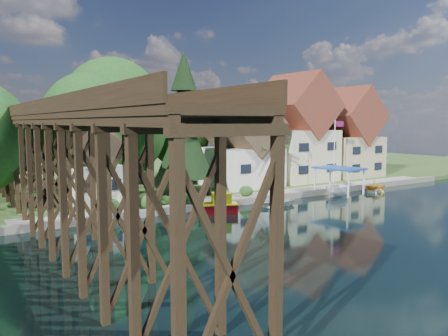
{
  "coord_description": "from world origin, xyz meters",
  "views": [
    {
      "loc": [
        -22.86,
        -26.13,
        8.02
      ],
      "look_at": [
        -1.86,
        6.0,
        3.98
      ],
      "focal_mm": 35.0,
      "sensor_mm": 36.0,
      "label": 1
    }
  ],
  "objects_px": {
    "boat_canopy": "(339,184)",
    "palm_tree": "(272,148)",
    "tugboat": "(220,205)",
    "shed": "(92,167)",
    "house_left": "(240,147)",
    "conifer": "(184,126)",
    "boat_white_a": "(276,201)",
    "trestle_bridge": "(59,161)",
    "house_center": "(295,135)",
    "flagpole": "(336,145)",
    "boat_yellow": "(375,185)",
    "boat_white_b": "(375,189)",
    "house_right": "(345,138)"
  },
  "relations": [
    {
      "from": "boat_canopy",
      "to": "palm_tree",
      "type": "bearing_deg",
      "value": 126.49
    },
    {
      "from": "tugboat",
      "to": "shed",
      "type": "bearing_deg",
      "value": 135.7
    },
    {
      "from": "house_left",
      "to": "palm_tree",
      "type": "bearing_deg",
      "value": -65.56
    },
    {
      "from": "conifer",
      "to": "boat_white_a",
      "type": "relative_size",
      "value": 3.5
    },
    {
      "from": "trestle_bridge",
      "to": "house_center",
      "type": "distance_m",
      "value": 33.96
    },
    {
      "from": "flagpole",
      "to": "boat_yellow",
      "type": "xyz_separation_m",
      "value": [
        2.23,
        -4.21,
        -4.51
      ]
    },
    {
      "from": "palm_tree",
      "to": "boat_canopy",
      "type": "bearing_deg",
      "value": -53.51
    },
    {
      "from": "palm_tree",
      "to": "conifer",
      "type": "bearing_deg",
      "value": 171.3
    },
    {
      "from": "flagpole",
      "to": "boat_canopy",
      "type": "xyz_separation_m",
      "value": [
        -3.98,
        -4.24,
        -3.9
      ]
    },
    {
      "from": "conifer",
      "to": "boat_white_b",
      "type": "distance_m",
      "value": 23.27
    },
    {
      "from": "palm_tree",
      "to": "boat_white_a",
      "type": "distance_m",
      "value": 9.07
    },
    {
      "from": "flagpole",
      "to": "conifer",
      "type": "bearing_deg",
      "value": 169.79
    },
    {
      "from": "flagpole",
      "to": "shed",
      "type": "bearing_deg",
      "value": 171.86
    },
    {
      "from": "shed",
      "to": "conifer",
      "type": "xyz_separation_m",
      "value": [
        9.39,
        -0.65,
        3.81
      ]
    },
    {
      "from": "house_center",
      "to": "house_right",
      "type": "relative_size",
      "value": 1.12
    },
    {
      "from": "conifer",
      "to": "flagpole",
      "type": "xyz_separation_m",
      "value": [
        18.75,
        -3.38,
        -2.37
      ]
    },
    {
      "from": "house_left",
      "to": "house_center",
      "type": "bearing_deg",
      "value": 3.18
    },
    {
      "from": "shed",
      "to": "boat_white_a",
      "type": "relative_size",
      "value": 1.85
    },
    {
      "from": "tugboat",
      "to": "boat_yellow",
      "type": "xyz_separation_m",
      "value": [
        21.68,
        0.23,
        0.04
      ]
    },
    {
      "from": "house_left",
      "to": "boat_canopy",
      "type": "xyz_separation_m",
      "value": [
        6.16,
        -9.76,
        -3.78
      ]
    },
    {
      "from": "trestle_bridge",
      "to": "flagpole",
      "type": "relative_size",
      "value": 5.69
    },
    {
      "from": "house_left",
      "to": "shed",
      "type": "bearing_deg",
      "value": -175.23
    },
    {
      "from": "house_left",
      "to": "house_right",
      "type": "height_order",
      "value": "house_right"
    },
    {
      "from": "house_right",
      "to": "palm_tree",
      "type": "xyz_separation_m",
      "value": [
        -16.31,
        -3.73,
        -0.67
      ]
    },
    {
      "from": "shed",
      "to": "boat_yellow",
      "type": "bearing_deg",
      "value": -15.18
    },
    {
      "from": "trestle_bridge",
      "to": "boat_yellow",
      "type": "bearing_deg",
      "value": 1.76
    },
    {
      "from": "house_left",
      "to": "boat_white_a",
      "type": "bearing_deg",
      "value": -106.01
    },
    {
      "from": "trestle_bridge",
      "to": "shed",
      "type": "distance_m",
      "value": 10.69
    },
    {
      "from": "house_left",
      "to": "house_right",
      "type": "bearing_deg",
      "value": 0.0
    },
    {
      "from": "house_left",
      "to": "palm_tree",
      "type": "relative_size",
      "value": 2.09
    },
    {
      "from": "conifer",
      "to": "shed",
      "type": "bearing_deg",
      "value": 176.04
    },
    {
      "from": "boat_yellow",
      "to": "boat_white_b",
      "type": "relative_size",
      "value": 0.86
    },
    {
      "from": "shed",
      "to": "tugboat",
      "type": "height_order",
      "value": "shed"
    },
    {
      "from": "shed",
      "to": "boat_canopy",
      "type": "relative_size",
      "value": 1.48
    },
    {
      "from": "boat_white_a",
      "to": "boat_white_b",
      "type": "height_order",
      "value": "boat_white_a"
    },
    {
      "from": "boat_white_a",
      "to": "boat_white_b",
      "type": "bearing_deg",
      "value": -75.33
    },
    {
      "from": "palm_tree",
      "to": "tugboat",
      "type": "relative_size",
      "value": 1.42
    },
    {
      "from": "flagpole",
      "to": "palm_tree",
      "type": "bearing_deg",
      "value": 167.96
    },
    {
      "from": "house_left",
      "to": "boat_canopy",
      "type": "bearing_deg",
      "value": -57.75
    },
    {
      "from": "shed",
      "to": "boat_white_a",
      "type": "xyz_separation_m",
      "value": [
        15.13,
        -8.52,
        -3.39
      ]
    },
    {
      "from": "flagpole",
      "to": "tugboat",
      "type": "bearing_deg",
      "value": -167.13
    },
    {
      "from": "house_center",
      "to": "shed",
      "type": "distance_m",
      "value": 27.2
    },
    {
      "from": "conifer",
      "to": "palm_tree",
      "type": "bearing_deg",
      "value": -8.7
    },
    {
      "from": "trestle_bridge",
      "to": "house_center",
      "type": "relative_size",
      "value": 3.18
    },
    {
      "from": "house_left",
      "to": "conifer",
      "type": "xyz_separation_m",
      "value": [
        -8.61,
        -2.15,
        2.49
      ]
    },
    {
      "from": "tugboat",
      "to": "boat_white_b",
      "type": "xyz_separation_m",
      "value": [
        21.38,
        0.01,
        -0.37
      ]
    },
    {
      "from": "house_right",
      "to": "flagpole",
      "type": "distance_m",
      "value": 9.62
    },
    {
      "from": "house_right",
      "to": "tugboat",
      "type": "relative_size",
      "value": 3.36
    },
    {
      "from": "shed",
      "to": "boat_white_a",
      "type": "bearing_deg",
      "value": -29.39
    },
    {
      "from": "house_right",
      "to": "boat_white_a",
      "type": "bearing_deg",
      "value": -154.36
    }
  ]
}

